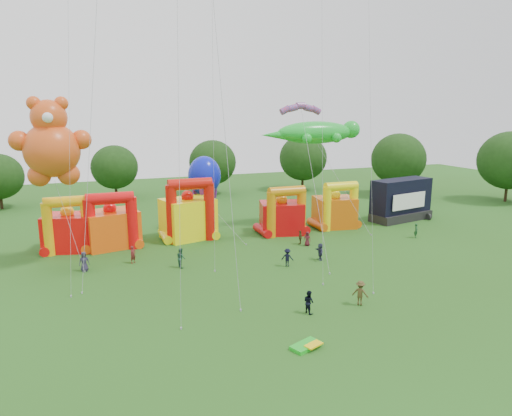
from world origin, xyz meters
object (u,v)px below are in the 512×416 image
object	(u,v)px
bouncy_castle_0	(69,229)
teddy_bear_kite	(56,164)
stage_trailer	(401,200)
spectator_4	(300,237)
octopus_kite	(214,199)
spectator_0	(84,262)
bouncy_castle_2	(189,215)
gecko_kite	(335,172)

from	to	relation	value
bouncy_castle_0	teddy_bear_kite	xyz separation A→B (m)	(-0.36, -5.33, 7.51)
stage_trailer	spectator_4	xyz separation A→B (m)	(-17.97, -5.84, -1.93)
octopus_kite	spectator_0	xyz separation A→B (m)	(-14.99, -9.08, -3.25)
bouncy_castle_0	octopus_kite	size ratio (longest dim) A/B	0.57
teddy_bear_kite	octopus_kite	xyz separation A→B (m)	(16.76, 6.97, -5.65)
teddy_bear_kite	octopus_kite	size ratio (longest dim) A/B	1.51
spectator_0	teddy_bear_kite	bearing A→B (deg)	125.08
bouncy_castle_0	stage_trailer	bearing A→B (deg)	-0.94
bouncy_castle_0	spectator_4	xyz separation A→B (m)	(24.02, -6.53, -1.52)
bouncy_castle_2	octopus_kite	xyz separation A→B (m)	(3.48, 1.47, 1.44)
teddy_bear_kite	octopus_kite	world-z (taller)	teddy_bear_kite
bouncy_castle_0	gecko_kite	bearing A→B (deg)	-2.57
bouncy_castle_0	stage_trailer	world-z (taller)	bouncy_castle_0
stage_trailer	spectator_0	xyz separation A→B (m)	(-40.58, -6.75, -1.79)
teddy_bear_kite	spectator_0	world-z (taller)	teddy_bear_kite
spectator_0	stage_trailer	bearing A→B (deg)	4.46
teddy_bear_kite	bouncy_castle_2	bearing A→B (deg)	22.50
teddy_bear_kite	octopus_kite	distance (m)	19.01
bouncy_castle_2	spectator_0	distance (m)	13.91
bouncy_castle_0	stage_trailer	size ratio (longest dim) A/B	0.64
bouncy_castle_0	octopus_kite	bearing A→B (deg)	5.71
bouncy_castle_0	gecko_kite	distance (m)	31.56
octopus_kite	spectator_0	size ratio (longest dim) A/B	5.71
spectator_0	gecko_kite	bearing A→B (deg)	6.50
bouncy_castle_0	spectator_4	size ratio (longest dim) A/B	3.83
stage_trailer	teddy_bear_kite	size ratio (longest dim) A/B	0.59
bouncy_castle_2	octopus_kite	world-z (taller)	octopus_kite
bouncy_castle_0	spectator_0	distance (m)	7.69
stage_trailer	teddy_bear_kite	distance (m)	43.19
octopus_kite	spectator_0	bearing A→B (deg)	-148.80
gecko_kite	octopus_kite	xyz separation A→B (m)	(-14.75, 3.04, -3.02)
gecko_kite	spectator_0	world-z (taller)	gecko_kite
stage_trailer	octopus_kite	bearing A→B (deg)	174.80
octopus_kite	spectator_0	world-z (taller)	octopus_kite
bouncy_castle_0	octopus_kite	xyz separation A→B (m)	(16.40, 1.64, 1.87)
spectator_0	octopus_kite	bearing A→B (deg)	26.22
octopus_kite	gecko_kite	bearing A→B (deg)	-11.64
bouncy_castle_0	stage_trailer	xyz separation A→B (m)	(41.99, -0.69, 0.41)
octopus_kite	bouncy_castle_0	bearing A→B (deg)	-174.29
teddy_bear_kite	bouncy_castle_0	bearing A→B (deg)	86.14
stage_trailer	octopus_kite	distance (m)	25.74
teddy_bear_kite	gecko_kite	distance (m)	31.86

